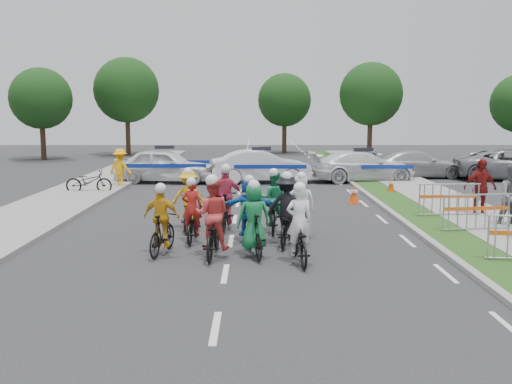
{
  "coord_description": "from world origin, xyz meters",
  "views": [
    {
      "loc": [
        0.61,
        -11.51,
        3.37
      ],
      "look_at": [
        0.66,
        4.36,
        1.1
      ],
      "focal_mm": 40.0,
      "sensor_mm": 36.0,
      "label": 1
    }
  ],
  "objects_px": {
    "police_car_1": "(261,166)",
    "parked_bike": "(89,181)",
    "rider_8": "(273,208)",
    "barrier_2": "(449,201)",
    "rider_2": "(213,226)",
    "rider_7": "(301,211)",
    "cone_1": "(391,185)",
    "marshal_hiviz": "(121,168)",
    "police_car_2": "(363,166)",
    "rider_1": "(254,227)",
    "rider_6": "(192,220)",
    "police_car_0": "(165,166)",
    "tree_1": "(371,94)",
    "spectator_2": "(480,188)",
    "barrier_1": "(476,214)",
    "tree_4": "(285,100)",
    "tree_3": "(127,90)",
    "rider_3": "(162,227)",
    "civilian_sedan": "(417,164)",
    "rider_0": "(299,236)",
    "rider_4": "(287,216)",
    "cone_0": "(354,194)",
    "rider_9": "(226,205)",
    "tree_0": "(41,99)",
    "rider_5": "(249,214)",
    "rider_10": "(189,205)",
    "civilian_suv": "(512,165)"
  },
  "relations": [
    {
      "from": "police_car_1",
      "to": "parked_bike",
      "type": "xyz_separation_m",
      "value": [
        -7.12,
        -3.52,
        -0.27
      ]
    },
    {
      "from": "rider_8",
      "to": "barrier_2",
      "type": "height_order",
      "value": "rider_8"
    },
    {
      "from": "rider_2",
      "to": "barrier_2",
      "type": "relative_size",
      "value": 0.97
    },
    {
      "from": "rider_7",
      "to": "cone_1",
      "type": "bearing_deg",
      "value": -122.75
    },
    {
      "from": "marshal_hiviz",
      "to": "police_car_2",
      "type": "bearing_deg",
      "value": -147.14
    },
    {
      "from": "rider_2",
      "to": "rider_1",
      "type": "bearing_deg",
      "value": -177.3
    },
    {
      "from": "rider_2",
      "to": "police_car_2",
      "type": "bearing_deg",
      "value": -110.31
    },
    {
      "from": "rider_6",
      "to": "marshal_hiviz",
      "type": "bearing_deg",
      "value": -65.51
    },
    {
      "from": "police_car_0",
      "to": "barrier_2",
      "type": "relative_size",
      "value": 2.35
    },
    {
      "from": "rider_6",
      "to": "marshal_hiviz",
      "type": "relative_size",
      "value": 0.98
    },
    {
      "from": "tree_1",
      "to": "spectator_2",
      "type": "bearing_deg",
      "value": -92.99
    },
    {
      "from": "rider_7",
      "to": "barrier_1",
      "type": "distance_m",
      "value": 4.84
    },
    {
      "from": "rider_7",
      "to": "tree_4",
      "type": "relative_size",
      "value": 0.28
    },
    {
      "from": "tree_3",
      "to": "rider_3",
      "type": "bearing_deg",
      "value": -76.24
    },
    {
      "from": "police_car_2",
      "to": "civilian_sedan",
      "type": "xyz_separation_m",
      "value": [
        3.05,
        1.59,
        -0.04
      ]
    },
    {
      "from": "rider_0",
      "to": "tree_3",
      "type": "distance_m",
      "value": 33.16
    },
    {
      "from": "rider_6",
      "to": "tree_1",
      "type": "bearing_deg",
      "value": -108.09
    },
    {
      "from": "rider_7",
      "to": "rider_3",
      "type": "bearing_deg",
      "value": 26.1
    },
    {
      "from": "rider_4",
      "to": "rider_7",
      "type": "relative_size",
      "value": 1.1
    },
    {
      "from": "rider_2",
      "to": "civilian_sedan",
      "type": "bearing_deg",
      "value": -117.13
    },
    {
      "from": "rider_3",
      "to": "cone_0",
      "type": "bearing_deg",
      "value": -116.67
    },
    {
      "from": "cone_0",
      "to": "parked_bike",
      "type": "distance_m",
      "value": 10.75
    },
    {
      "from": "barrier_2",
      "to": "cone_1",
      "type": "distance_m",
      "value": 5.5
    },
    {
      "from": "rider_8",
      "to": "civilian_sedan",
      "type": "height_order",
      "value": "rider_8"
    },
    {
      "from": "tree_3",
      "to": "tree_4",
      "type": "xyz_separation_m",
      "value": [
        12.0,
        2.0,
        -0.7
      ]
    },
    {
      "from": "rider_9",
      "to": "marshal_hiviz",
      "type": "relative_size",
      "value": 1.1
    },
    {
      "from": "rider_8",
      "to": "tree_0",
      "type": "xyz_separation_m",
      "value": [
        -15.14,
        23.83,
        3.52
      ]
    },
    {
      "from": "tree_1",
      "to": "cone_1",
      "type": "bearing_deg",
      "value": -98.6
    },
    {
      "from": "rider_5",
      "to": "civilian_sedan",
      "type": "height_order",
      "value": "rider_5"
    },
    {
      "from": "rider_9",
      "to": "spectator_2",
      "type": "relative_size",
      "value": 1.02
    },
    {
      "from": "barrier_2",
      "to": "cone_0",
      "type": "distance_m",
      "value": 3.89
    },
    {
      "from": "tree_0",
      "to": "rider_8",
      "type": "bearing_deg",
      "value": -57.57
    },
    {
      "from": "rider_9",
      "to": "tree_4",
      "type": "bearing_deg",
      "value": -92.58
    },
    {
      "from": "tree_1",
      "to": "rider_0",
      "type": "bearing_deg",
      "value": -104.25
    },
    {
      "from": "civilian_sedan",
      "to": "rider_10",
      "type": "bearing_deg",
      "value": 136.82
    },
    {
      "from": "barrier_1",
      "to": "tree_1",
      "type": "relative_size",
      "value": 0.29
    },
    {
      "from": "rider_1",
      "to": "rider_3",
      "type": "xyz_separation_m",
      "value": [
        -2.16,
        0.21,
        -0.04
      ]
    },
    {
      "from": "civilian_suv",
      "to": "spectator_2",
      "type": "xyz_separation_m",
      "value": [
        -5.47,
        -9.85,
        0.19
      ]
    },
    {
      "from": "spectator_2",
      "to": "cone_0",
      "type": "height_order",
      "value": "spectator_2"
    },
    {
      "from": "rider_5",
      "to": "spectator_2",
      "type": "distance_m",
      "value": 8.05
    },
    {
      "from": "spectator_2",
      "to": "tree_4",
      "type": "bearing_deg",
      "value": 91.1
    },
    {
      "from": "rider_2",
      "to": "civilian_suv",
      "type": "bearing_deg",
      "value": -129.46
    },
    {
      "from": "police_car_0",
      "to": "tree_4",
      "type": "height_order",
      "value": "tree_4"
    },
    {
      "from": "civilian_suv",
      "to": "tree_4",
      "type": "relative_size",
      "value": 0.86
    },
    {
      "from": "parked_bike",
      "to": "tree_1",
      "type": "bearing_deg",
      "value": -40.85
    },
    {
      "from": "rider_9",
      "to": "police_car_2",
      "type": "xyz_separation_m",
      "value": [
        5.99,
        11.15,
        -0.0
      ]
    },
    {
      "from": "rider_6",
      "to": "cone_0",
      "type": "bearing_deg",
      "value": -128.48
    },
    {
      "from": "rider_2",
      "to": "rider_6",
      "type": "bearing_deg",
      "value": -64.42
    },
    {
      "from": "civilian_sedan",
      "to": "parked_bike",
      "type": "bearing_deg",
      "value": 105.57
    },
    {
      "from": "barrier_1",
      "to": "tree_3",
      "type": "bearing_deg",
      "value": 119.15
    }
  ]
}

